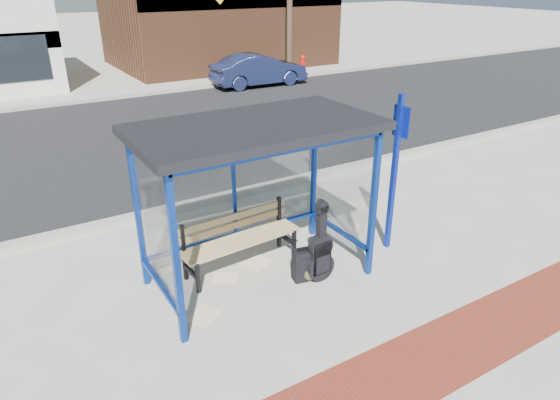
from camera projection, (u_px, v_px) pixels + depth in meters
ground at (259, 278)px, 7.57m from camera, size 120.00×120.00×0.00m
brick_paver_strip at (373, 389)px, 5.55m from camera, size 60.00×1.00×0.01m
curb_near at (187, 205)px, 9.80m from camera, size 60.00×0.25×0.12m
street_asphalt at (118, 140)px, 13.79m from camera, size 60.00×10.00×0.00m
curb_far at (80, 101)px, 17.73m from camera, size 60.00×0.25×0.12m
far_sidewalk at (70, 93)px, 19.23m from camera, size 60.00×4.00×0.01m
bus_shelter at (254, 147)px, 6.77m from camera, size 3.30×1.80×2.42m
bench at (239, 237)px, 7.68m from camera, size 1.97×0.61×0.92m
guitar_bag at (320, 253)px, 7.35m from camera, size 0.45×0.14×1.23m
suitcase at (304, 265)px, 7.43m from camera, size 0.35×0.26×0.55m
backpack at (308, 269)px, 7.47m from camera, size 0.37×0.35×0.38m
sign_post at (395, 165)px, 7.85m from camera, size 0.11×0.32×2.59m
newspaper_a at (226, 278)px, 7.57m from camera, size 0.47×0.45×0.01m
newspaper_b at (203, 316)px, 6.73m from camera, size 0.52×0.49×0.01m
newspaper_c at (258, 262)px, 7.97m from camera, size 0.52×0.47×0.01m
parked_car at (259, 70)px, 20.23m from camera, size 3.92×1.46×1.28m
fire_hydrant at (303, 64)px, 22.79m from camera, size 0.38×0.25×0.83m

